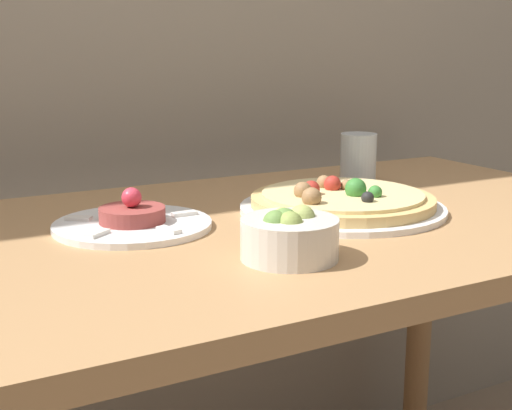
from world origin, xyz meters
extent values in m
cube|color=#AD7F51|center=(0.00, 0.37, 0.75)|extent=(1.37, 0.75, 0.03)
cylinder|color=#AD7F51|center=(0.63, 0.69, 0.37)|extent=(0.06, 0.06, 0.73)
cylinder|color=white|center=(0.15, 0.37, 0.77)|extent=(0.34, 0.34, 0.01)
cylinder|color=#DBB26B|center=(0.15, 0.37, 0.78)|extent=(0.31, 0.31, 0.02)
cylinder|color=beige|center=(0.15, 0.37, 0.80)|extent=(0.27, 0.27, 0.01)
sphere|color=black|center=(0.15, 0.30, 0.80)|extent=(0.02, 0.02, 0.02)
sphere|color=#B22D23|center=(0.10, 0.39, 0.81)|extent=(0.03, 0.03, 0.03)
sphere|color=#387F33|center=(0.18, 0.32, 0.81)|extent=(0.02, 0.02, 0.02)
sphere|color=#387F33|center=(0.16, 0.35, 0.81)|extent=(0.04, 0.04, 0.04)
sphere|color=#B22D23|center=(0.15, 0.40, 0.81)|extent=(0.03, 0.03, 0.03)
sphere|color=#997047|center=(0.18, 0.39, 0.80)|extent=(0.02, 0.02, 0.02)
sphere|color=#997047|center=(0.06, 0.33, 0.81)|extent=(0.03, 0.03, 0.03)
sphere|color=#997047|center=(0.08, 0.38, 0.81)|extent=(0.03, 0.03, 0.03)
sphere|color=#997047|center=(0.15, 0.43, 0.81)|extent=(0.03, 0.03, 0.03)
cylinder|color=white|center=(-0.19, 0.44, 0.77)|extent=(0.24, 0.24, 0.01)
cylinder|color=#933D38|center=(-0.19, 0.44, 0.79)|extent=(0.10, 0.10, 0.02)
sphere|color=#E0384C|center=(-0.19, 0.44, 0.81)|extent=(0.03, 0.03, 0.03)
cube|color=white|center=(-0.11, 0.44, 0.78)|extent=(0.04, 0.02, 0.01)
cube|color=white|center=(-0.17, 0.52, 0.78)|extent=(0.03, 0.04, 0.01)
cube|color=white|center=(-0.26, 0.49, 0.78)|extent=(0.04, 0.04, 0.01)
cube|color=white|center=(-0.26, 0.39, 0.78)|extent=(0.04, 0.04, 0.01)
cube|color=white|center=(-0.17, 0.36, 0.78)|extent=(0.03, 0.04, 0.01)
cylinder|color=silver|center=(-0.06, 0.19, 0.79)|extent=(0.13, 0.13, 0.05)
sphere|color=#668E42|center=(-0.08, 0.19, 0.82)|extent=(0.03, 0.03, 0.03)
sphere|color=#A3B25B|center=(-0.06, 0.21, 0.82)|extent=(0.03, 0.03, 0.03)
sphere|color=#A3B25B|center=(-0.04, 0.19, 0.82)|extent=(0.04, 0.04, 0.04)
sphere|color=#8EA34C|center=(-0.07, 0.18, 0.82)|extent=(0.03, 0.03, 0.03)
sphere|color=#668E42|center=(-0.07, 0.19, 0.82)|extent=(0.03, 0.03, 0.03)
sphere|color=#668E42|center=(-0.07, 0.19, 0.82)|extent=(0.04, 0.04, 0.04)
cylinder|color=silver|center=(0.33, 0.57, 0.82)|extent=(0.07, 0.07, 0.10)
camera|label=1|loc=(-0.53, -0.58, 1.05)|focal=50.00mm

